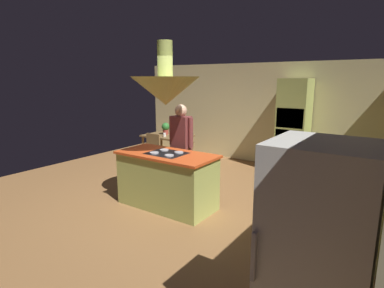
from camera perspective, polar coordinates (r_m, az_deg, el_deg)
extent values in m
plane|color=olive|center=(5.63, -3.22, -10.60)|extent=(8.16, 8.16, 0.00)
cube|color=beige|center=(8.24, 11.66, 5.53)|extent=(6.80, 0.10, 2.55)
cube|color=#A8B259|center=(5.32, -4.61, -6.80)|extent=(1.63, 0.76, 0.89)
cube|color=#D14C1E|center=(5.19, -4.69, -1.91)|extent=(1.69, 0.82, 0.04)
cube|color=black|center=(5.19, -4.69, -1.75)|extent=(0.64, 0.52, 0.01)
cylinder|color=#B2B2B7|center=(5.19, -6.97, -1.62)|extent=(0.15, 0.15, 0.02)
cylinder|color=#B2B2B7|center=(4.99, -4.22, -2.12)|extent=(0.15, 0.15, 0.02)
cylinder|color=#B2B2B7|center=(5.38, -5.13, -1.10)|extent=(0.15, 0.15, 0.02)
cylinder|color=#B2B2B7|center=(5.19, -2.42, -1.56)|extent=(0.15, 0.15, 0.02)
cube|color=#A8B259|center=(5.00, 28.66, -9.53)|extent=(0.62, 2.02, 0.89)
cube|color=#D14C1E|center=(4.86, 29.20, -4.37)|extent=(0.66, 2.06, 0.04)
cube|color=#B2B2B7|center=(4.87, 30.95, -5.27)|extent=(0.48, 0.36, 0.16)
cube|color=#A8B259|center=(7.52, 18.10, 3.11)|extent=(0.66, 0.62, 2.16)
cube|color=black|center=(7.22, 17.53, 4.56)|extent=(0.60, 0.04, 0.44)
cube|color=black|center=(7.29, 17.30, 0.82)|extent=(0.60, 0.04, 0.44)
cube|color=silver|center=(2.57, 21.91, -18.95)|extent=(0.72, 0.70, 1.73)
cube|color=#B2B2B7|center=(2.30, 11.30, -19.65)|extent=(0.03, 0.04, 0.36)
cube|color=brown|center=(7.87, -4.54, 1.51)|extent=(1.14, 0.84, 0.04)
cylinder|color=brown|center=(8.02, -8.95, -1.18)|extent=(0.06, 0.06, 0.72)
cylinder|color=brown|center=(7.37, -3.18, -2.21)|extent=(0.06, 0.06, 0.72)
cylinder|color=brown|center=(8.54, -5.63, -0.30)|extent=(0.06, 0.06, 0.72)
cylinder|color=brown|center=(7.93, 0.01, -1.18)|extent=(0.06, 0.06, 0.72)
cylinder|color=tan|center=(6.01, -2.67, -4.88)|extent=(0.14, 0.14, 0.83)
cylinder|color=tan|center=(5.91, -1.28, -5.17)|extent=(0.14, 0.14, 0.83)
cube|color=brown|center=(5.79, -2.03, 1.99)|extent=(0.36, 0.22, 0.64)
cylinder|color=brown|center=(5.92, -3.74, 2.50)|extent=(0.09, 0.09, 0.55)
cylinder|color=brown|center=(5.66, -0.25, 2.10)|extent=(0.09, 0.09, 0.55)
sphere|color=tan|center=(5.73, -2.06, 6.16)|extent=(0.23, 0.23, 0.23)
cone|color=#A8B259|center=(5.05, -4.89, 9.69)|extent=(1.10, 1.10, 0.45)
cylinder|color=#A8B259|center=(5.06, -4.99, 15.36)|extent=(0.24, 0.24, 0.55)
cone|color=beige|center=(7.75, -4.68, 9.68)|extent=(0.32, 0.32, 0.22)
cylinder|color=black|center=(7.75, -4.73, 12.71)|extent=(0.01, 0.01, 0.60)
cube|color=brown|center=(7.40, -8.02, -1.60)|extent=(0.40, 0.40, 0.04)
cube|color=brown|center=(7.49, -7.14, 0.30)|extent=(0.40, 0.04, 0.42)
cylinder|color=brown|center=(7.46, -9.82, -3.35)|extent=(0.04, 0.04, 0.43)
cylinder|color=brown|center=(7.23, -7.89, -3.77)|extent=(0.04, 0.04, 0.43)
cylinder|color=brown|center=(7.69, -8.05, -2.82)|extent=(0.04, 0.04, 0.43)
cylinder|color=brown|center=(7.47, -6.13, -3.21)|extent=(0.04, 0.04, 0.43)
cube|color=brown|center=(8.49, -1.44, 0.24)|extent=(0.40, 0.40, 0.04)
cube|color=brown|center=(8.30, -2.18, 1.52)|extent=(0.40, 0.04, 0.42)
cylinder|color=brown|center=(8.58, 0.16, -1.18)|extent=(0.04, 0.04, 0.43)
cylinder|color=brown|center=(8.77, -1.67, -0.89)|extent=(0.04, 0.04, 0.43)
cylinder|color=brown|center=(8.30, -1.17, -1.61)|extent=(0.04, 0.04, 0.43)
cylinder|color=brown|center=(8.50, -3.03, -1.31)|extent=(0.04, 0.04, 0.43)
cylinder|color=#99382D|center=(7.97, -4.87, 2.21)|extent=(0.14, 0.14, 0.12)
sphere|color=#2D722D|center=(7.95, -4.89, 3.21)|extent=(0.20, 0.20, 0.20)
cylinder|color=white|center=(7.65, -5.08, 1.70)|extent=(0.07, 0.07, 0.09)
cylinder|color=silver|center=(4.34, 28.66, -4.41)|extent=(0.11, 0.11, 0.21)
cylinder|color=silver|center=(4.52, 28.89, -4.19)|extent=(0.11, 0.11, 0.15)
cylinder|color=silver|center=(4.70, 29.14, -3.58)|extent=(0.11, 0.11, 0.17)
cube|color=#232326|center=(5.41, 30.05, -1.19)|extent=(0.46, 0.36, 0.28)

